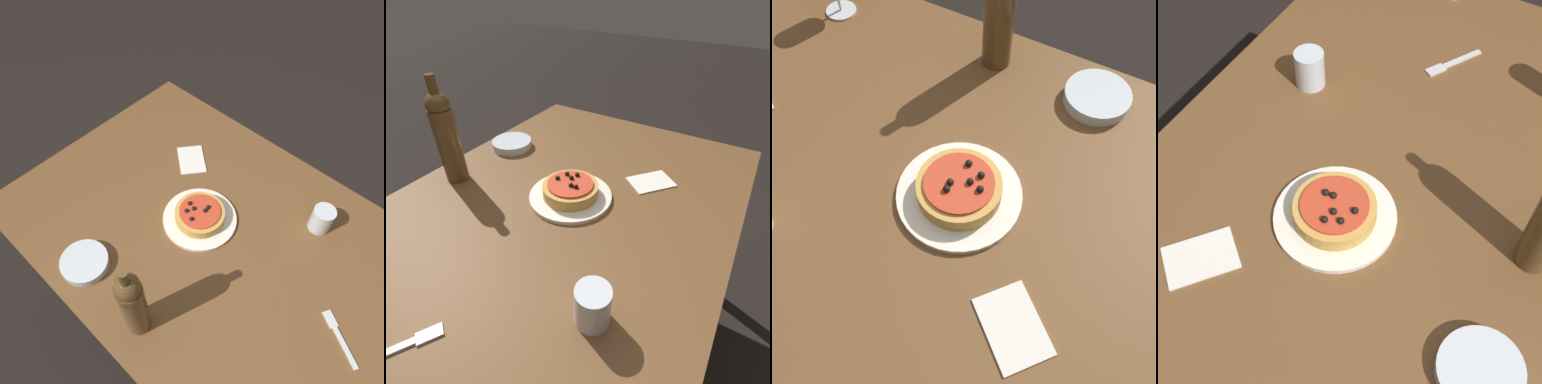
{
  "view_description": "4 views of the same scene",
  "coord_description": "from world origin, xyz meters",
  "views": [
    {
      "loc": [
        0.31,
        -0.51,
        1.8
      ],
      "look_at": [
        -0.18,
        0.02,
        0.85
      ],
      "focal_mm": 35.0,
      "sensor_mm": 36.0,
      "label": 1
    },
    {
      "loc": [
        0.46,
        0.4,
        1.3
      ],
      "look_at": [
        -0.13,
        0.04,
        0.78
      ],
      "focal_mm": 28.0,
      "sensor_mm": 36.0,
      "label": 2
    },
    {
      "loc": [
        -0.35,
        0.39,
        1.51
      ],
      "look_at": [
        -0.16,
        0.04,
        0.84
      ],
      "focal_mm": 42.0,
      "sensor_mm": 36.0,
      "label": 3
    },
    {
      "loc": [
        -0.61,
        -0.3,
        1.64
      ],
      "look_at": [
        -0.12,
        -0.02,
        0.84
      ],
      "focal_mm": 50.0,
      "sensor_mm": 36.0,
      "label": 4
    }
  ],
  "objects": [
    {
      "name": "pizza",
      "position": [
        -0.13,
        0.01,
        0.78
      ],
      "size": [
        0.16,
        0.16,
        0.05
      ],
      "color": "gold",
      "rests_on": "dinner_plate"
    },
    {
      "name": "side_bowl",
      "position": [
        -0.28,
        -0.35,
        0.76
      ],
      "size": [
        0.15,
        0.15,
        0.03
      ],
      "color": "silver",
      "rests_on": "dining_table"
    },
    {
      "name": "ground_plane",
      "position": [
        0.0,
        0.0,
        0.0
      ],
      "size": [
        14.0,
        14.0,
        0.0
      ],
      "primitive_type": "plane",
      "color": "black"
    },
    {
      "name": "dinner_plate",
      "position": [
        -0.13,
        0.01,
        0.75
      ],
      "size": [
        0.25,
        0.25,
        0.01
      ],
      "color": "white",
      "rests_on": "dining_table"
    },
    {
      "name": "dining_table",
      "position": [
        0.0,
        0.0,
        0.66
      ],
      "size": [
        1.47,
        0.93,
        0.75
      ],
      "color": "brown",
      "rests_on": "ground_plane"
    },
    {
      "name": "fork",
      "position": [
        0.4,
        -0.01,
        0.75
      ],
      "size": [
        0.15,
        0.1,
        0.0
      ],
      "rotation": [
        0.0,
        0.0,
        2.61
      ],
      "color": "silver",
      "rests_on": "dining_table"
    },
    {
      "name": "paper_napkin",
      "position": [
        -0.33,
        0.19,
        0.75
      ],
      "size": [
        0.16,
        0.16,
        0.0
      ],
      "color": "silver",
      "rests_on": "dining_table"
    },
    {
      "name": "wine_bottle",
      "position": [
        -0.03,
        -0.36,
        0.9
      ],
      "size": [
        0.07,
        0.07,
        0.33
      ],
      "color": "brown",
      "rests_on": "dining_table"
    },
    {
      "name": "water_cup",
      "position": [
        0.17,
        0.25,
        0.79
      ],
      "size": [
        0.07,
        0.07,
        0.09
      ],
      "color": "silver",
      "rests_on": "dining_table"
    }
  ]
}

